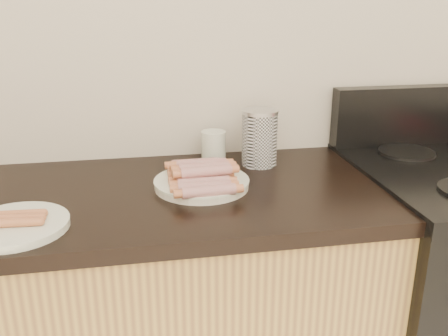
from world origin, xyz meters
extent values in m
cube|color=silver|center=(0.00, 2.00, 1.30)|extent=(4.00, 0.04, 2.60)
cube|color=black|center=(0.78, 1.96, 1.01)|extent=(0.76, 0.06, 0.20)
cylinder|color=black|center=(0.61, 1.84, 0.92)|extent=(0.18, 0.18, 0.01)
cylinder|color=white|center=(-0.09, 1.70, 0.91)|extent=(0.29, 0.29, 0.02)
cylinder|color=white|center=(-0.54, 1.51, 0.91)|extent=(0.29, 0.29, 0.02)
cylinder|color=maroon|center=(-0.09, 1.59, 0.93)|extent=(0.14, 0.03, 0.03)
cylinder|color=maroon|center=(-0.09, 1.62, 0.93)|extent=(0.14, 0.03, 0.03)
cylinder|color=maroon|center=(-0.09, 1.65, 0.93)|extent=(0.14, 0.03, 0.03)
cylinder|color=maroon|center=(-0.09, 1.68, 0.93)|extent=(0.14, 0.03, 0.03)
cylinder|color=maroon|center=(-0.09, 1.71, 0.93)|extent=(0.14, 0.03, 0.03)
cylinder|color=maroon|center=(-0.09, 1.74, 0.93)|extent=(0.14, 0.03, 0.03)
cylinder|color=maroon|center=(-0.09, 1.78, 0.93)|extent=(0.14, 0.03, 0.03)
cylinder|color=maroon|center=(-0.09, 1.81, 0.93)|extent=(0.14, 0.03, 0.03)
cylinder|color=maroon|center=(-0.09, 1.66, 0.96)|extent=(0.14, 0.03, 0.03)
cylinder|color=maroon|center=(-0.09, 1.70, 0.96)|extent=(0.14, 0.03, 0.03)
cylinder|color=maroon|center=(-0.09, 1.73, 0.96)|extent=(0.14, 0.03, 0.03)
cylinder|color=#DF6C43|center=(-0.54, 1.49, 0.93)|extent=(0.12, 0.03, 0.02)
cylinder|color=#DF6C43|center=(-0.54, 1.51, 0.93)|extent=(0.12, 0.03, 0.02)
cylinder|color=#DF6C43|center=(-0.54, 1.54, 0.93)|extent=(0.12, 0.03, 0.02)
cylinder|color=silver|center=(0.12, 1.86, 0.98)|extent=(0.11, 0.11, 0.16)
cylinder|color=silver|center=(0.12, 1.86, 1.07)|extent=(0.11, 0.11, 0.01)
cylinder|color=silver|center=(-0.02, 1.92, 0.95)|extent=(0.08, 0.08, 0.10)
camera|label=1|loc=(-0.25, 0.42, 1.41)|focal=40.00mm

